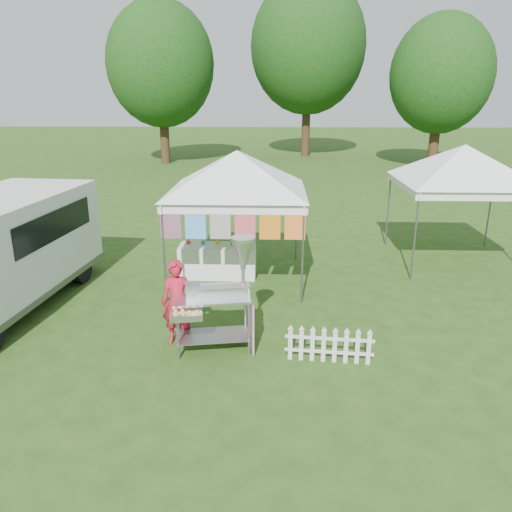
{
  "coord_description": "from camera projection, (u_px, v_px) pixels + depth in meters",
  "views": [
    {
      "loc": [
        0.81,
        -7.59,
        4.18
      ],
      "look_at": [
        0.48,
        1.85,
        1.1
      ],
      "focal_mm": 35.0,
      "sensor_mm": 36.0,
      "label": 1
    }
  ],
  "objects": [
    {
      "name": "tree_right",
      "position": [
        441.0,
        75.0,
        27.49
      ],
      "size": [
        5.6,
        5.6,
        8.42
      ],
      "color": "#322212",
      "rests_on": "ground"
    },
    {
      "name": "canopy_right",
      "position": [
        466.0,
        145.0,
        12.17
      ],
      "size": [
        4.24,
        4.24,
        3.45
      ],
      "color": "#59595E",
      "rests_on": "ground"
    },
    {
      "name": "tree_mid",
      "position": [
        308.0,
        47.0,
        32.82
      ],
      "size": [
        7.6,
        7.6,
        11.52
      ],
      "color": "#322212",
      "rests_on": "ground"
    },
    {
      "name": "ground",
      "position": [
        224.0,
        350.0,
        8.53
      ],
      "size": [
        120.0,
        120.0,
        0.0
      ],
      "primitive_type": "plane",
      "color": "#244413",
      "rests_on": "ground"
    },
    {
      "name": "tree_left",
      "position": [
        161.0,
        65.0,
        29.73
      ],
      "size": [
        6.4,
        6.4,
        9.53
      ],
      "color": "#322212",
      "rests_on": "ground"
    },
    {
      "name": "display_table",
      "position": [
        218.0,
        261.0,
        11.87
      ],
      "size": [
        1.8,
        0.7,
        0.77
      ],
      "primitive_type": "cube",
      "color": "white",
      "rests_on": "ground"
    },
    {
      "name": "donut_cart",
      "position": [
        224.0,
        286.0,
        8.22
      ],
      "size": [
        1.43,
        1.17,
        1.96
      ],
      "rotation": [
        0.0,
        0.0,
        0.17
      ],
      "color": "gray",
      "rests_on": "ground"
    },
    {
      "name": "vendor",
      "position": [
        178.0,
        303.0,
        8.56
      ],
      "size": [
        0.56,
        0.38,
        1.52
      ],
      "primitive_type": "imported",
      "rotation": [
        0.0,
        0.0,
        -0.03
      ],
      "color": "#B0152A",
      "rests_on": "ground"
    },
    {
      "name": "canopy_main",
      "position": [
        237.0,
        151.0,
        10.92
      ],
      "size": [
        4.24,
        4.24,
        3.45
      ],
      "color": "#59595E",
      "rests_on": "ground"
    },
    {
      "name": "picket_fence",
      "position": [
        329.0,
        346.0,
        8.07
      ],
      "size": [
        1.44,
        0.16,
        0.56
      ],
      "rotation": [
        0.0,
        0.0,
        -0.1
      ],
      "color": "silver",
      "rests_on": "ground"
    }
  ]
}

